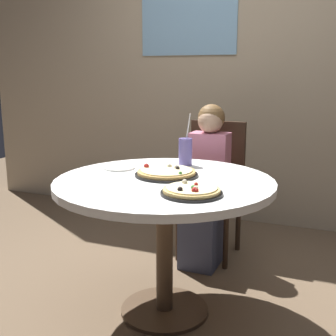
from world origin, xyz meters
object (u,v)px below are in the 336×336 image
diner_child (206,193)px  plate_small (119,168)px  pizza_cheese (192,191)px  chair_wooden (214,181)px  dining_table (164,199)px  pizza_veggie (166,173)px  soda_cup (185,152)px

diner_child → plate_small: diner_child is taller
diner_child → pizza_cheese: bearing=-76.7°
chair_wooden → dining_table: bearing=-90.1°
pizza_veggie → plate_small: size_ratio=1.88×
soda_cup → chair_wooden: bearing=87.6°
dining_table → pizza_veggie: size_ratio=3.36×
pizza_veggie → pizza_cheese: size_ratio=1.19×
pizza_cheese → plate_small: bearing=147.8°
dining_table → pizza_veggie: 0.15m
pizza_veggie → chair_wooden: bearing=88.5°
pizza_veggie → pizza_cheese: (0.24, -0.29, 0.00)m
soda_cup → plate_small: size_ratio=1.71×
chair_wooden → pizza_veggie: size_ratio=2.81×
dining_table → pizza_veggie: (-0.02, 0.08, 0.12)m
diner_child → chair_wooden: bearing=89.5°
chair_wooden → pizza_veggie: (-0.02, -0.83, 0.24)m
pizza_veggie → diner_child: bearing=88.2°
chair_wooden → diner_child: size_ratio=0.88×
pizza_veggie → plate_small: pizza_veggie is taller
diner_child → pizza_veggie: bearing=-91.8°
dining_table → plate_small: size_ratio=6.32×
pizza_cheese → plate_small: (-0.56, 0.35, -0.01)m
pizza_cheese → plate_small: pizza_cheese is taller
chair_wooden → soda_cup: bearing=-92.4°
diner_child → pizza_veggie: (-0.02, -0.65, 0.28)m
chair_wooden → pizza_cheese: bearing=-78.8°
chair_wooden → plate_small: bearing=-113.7°
diner_child → soda_cup: 0.50m
pizza_cheese → diner_child: bearing=103.3°
chair_wooden → diner_child: bearing=-90.5°
dining_table → diner_child: 0.75m
chair_wooden → plate_small: size_ratio=5.28×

